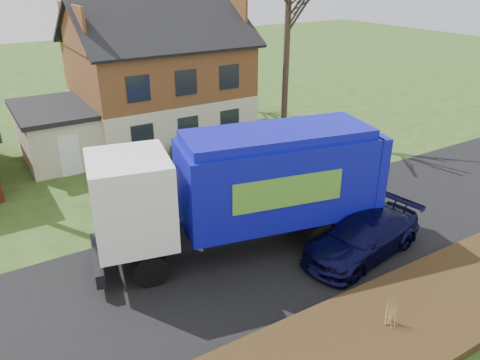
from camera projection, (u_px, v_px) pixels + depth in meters
ground at (263, 252)px, 17.06m from camera, size 120.00×120.00×0.00m
road at (263, 252)px, 17.05m from camera, size 80.00×7.00×0.02m
mulch_verge at (370, 339)px, 12.88m from camera, size 80.00×3.50×0.30m
main_house at (150, 71)px, 26.87m from camera, size 12.95×8.95×9.26m
garbage_truck at (248, 184)px, 16.40m from camera, size 10.64×4.81×4.41m
silver_sedan at (183, 186)px, 20.15m from camera, size 5.32×2.22×1.71m
navy_wagon at (363, 236)px, 16.65m from camera, size 5.38×2.87×1.48m
grass_clump_mid at (393, 310)px, 13.07m from camera, size 0.31×0.26×0.87m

